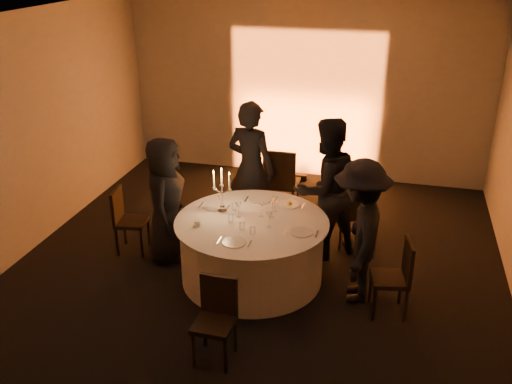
% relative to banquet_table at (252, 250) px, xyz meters
% --- Properties ---
extents(floor, '(7.00, 7.00, 0.00)m').
position_rel_banquet_table_xyz_m(floor, '(0.00, 0.00, -0.38)').
color(floor, black).
rests_on(floor, ground).
extents(ceiling, '(7.00, 7.00, 0.00)m').
position_rel_banquet_table_xyz_m(ceiling, '(0.00, 0.00, 2.62)').
color(ceiling, white).
rests_on(ceiling, wall_back).
extents(wall_back, '(7.00, 0.00, 7.00)m').
position_rel_banquet_table_xyz_m(wall_back, '(0.00, 3.50, 1.12)').
color(wall_back, '#A4A099').
rests_on(wall_back, floor).
extents(wall_front, '(7.00, 0.00, 7.00)m').
position_rel_banquet_table_xyz_m(wall_front, '(0.00, -3.50, 1.12)').
color(wall_front, '#A4A099').
rests_on(wall_front, floor).
extents(wall_left, '(0.00, 7.00, 7.00)m').
position_rel_banquet_table_xyz_m(wall_left, '(-3.00, 0.00, 1.12)').
color(wall_left, '#A4A099').
rests_on(wall_left, floor).
extents(uplighter_fixture, '(0.25, 0.12, 0.10)m').
position_rel_banquet_table_xyz_m(uplighter_fixture, '(0.00, 3.20, -0.33)').
color(uplighter_fixture, black).
rests_on(uplighter_fixture, floor).
extents(banquet_table, '(1.80, 1.80, 0.77)m').
position_rel_banquet_table_xyz_m(banquet_table, '(0.00, 0.00, 0.00)').
color(banquet_table, black).
rests_on(banquet_table, floor).
extents(chair_left, '(0.43, 0.43, 0.86)m').
position_rel_banquet_table_xyz_m(chair_left, '(-1.75, 0.25, 0.10)').
color(chair_left, black).
rests_on(chair_left, floor).
extents(chair_back_left, '(0.47, 0.47, 1.07)m').
position_rel_banquet_table_xyz_m(chair_back_left, '(-0.02, 1.70, 0.22)').
color(chair_back_left, black).
rests_on(chair_back_left, floor).
extents(chair_back_right, '(0.54, 0.54, 0.88)m').
position_rel_banquet_table_xyz_m(chair_back_right, '(1.02, 1.13, 0.11)').
color(chair_back_right, black).
rests_on(chair_back_right, floor).
extents(chair_right, '(0.45, 0.45, 0.88)m').
position_rel_banquet_table_xyz_m(chair_right, '(1.68, -0.29, 0.11)').
color(chair_right, black).
rests_on(chair_right, floor).
extents(chair_front, '(0.38, 0.38, 0.85)m').
position_rel_banquet_table_xyz_m(chair_front, '(0.03, -1.44, 0.09)').
color(chair_front, black).
rests_on(chair_front, floor).
extents(guest_left, '(0.66, 0.87, 1.60)m').
position_rel_banquet_table_xyz_m(guest_left, '(-1.17, 0.24, 0.42)').
color(guest_left, black).
rests_on(guest_left, floor).
extents(guest_back_left, '(0.78, 0.61, 1.87)m').
position_rel_banquet_table_xyz_m(guest_back_left, '(-0.33, 1.19, 0.55)').
color(guest_back_left, black).
rests_on(guest_back_left, floor).
extents(guest_back_right, '(1.12, 1.11, 1.83)m').
position_rel_banquet_table_xyz_m(guest_back_right, '(0.74, 0.81, 0.53)').
color(guest_back_right, black).
rests_on(guest_back_right, floor).
extents(guest_right, '(0.70, 1.12, 1.67)m').
position_rel_banquet_table_xyz_m(guest_right, '(1.24, -0.09, 0.45)').
color(guest_right, black).
rests_on(guest_right, floor).
extents(plate_left, '(0.36, 0.27, 0.01)m').
position_rel_banquet_table_xyz_m(plate_left, '(-0.54, 0.25, 0.39)').
color(plate_left, white).
rests_on(plate_left, banquet_table).
extents(plate_back_left, '(0.36, 0.27, 0.01)m').
position_rel_banquet_table_xyz_m(plate_back_left, '(-0.05, 0.56, 0.39)').
color(plate_back_left, white).
rests_on(plate_back_left, banquet_table).
extents(plate_back_right, '(0.35, 0.26, 0.08)m').
position_rel_banquet_table_xyz_m(plate_back_right, '(0.34, 0.53, 0.40)').
color(plate_back_right, white).
rests_on(plate_back_right, banquet_table).
extents(plate_right, '(0.36, 0.25, 0.01)m').
position_rel_banquet_table_xyz_m(plate_right, '(0.61, -0.15, 0.39)').
color(plate_right, white).
rests_on(plate_right, banquet_table).
extents(plate_front, '(0.36, 0.26, 0.01)m').
position_rel_banquet_table_xyz_m(plate_front, '(-0.05, -0.55, 0.39)').
color(plate_front, white).
rests_on(plate_front, banquet_table).
extents(coffee_cup, '(0.11, 0.11, 0.07)m').
position_rel_banquet_table_xyz_m(coffee_cup, '(-0.57, -0.28, 0.42)').
color(coffee_cup, white).
rests_on(coffee_cup, banquet_table).
extents(candelabra, '(0.24, 0.11, 0.57)m').
position_rel_banquet_table_xyz_m(candelabra, '(-0.40, 0.14, 0.58)').
color(candelabra, silver).
rests_on(candelabra, banquet_table).
extents(wine_glass_a, '(0.07, 0.07, 0.19)m').
position_rel_banquet_table_xyz_m(wine_glass_a, '(0.08, 0.13, 0.52)').
color(wine_glass_a, white).
rests_on(wine_glass_a, banquet_table).
extents(wine_glass_b, '(0.07, 0.07, 0.19)m').
position_rel_banquet_table_xyz_m(wine_glass_b, '(0.23, -0.11, 0.52)').
color(wine_glass_b, white).
rests_on(wine_glass_b, banquet_table).
extents(wine_glass_c, '(0.07, 0.07, 0.19)m').
position_rel_banquet_table_xyz_m(wine_glass_c, '(-0.17, 0.05, 0.52)').
color(wine_glass_c, white).
rests_on(wine_glass_c, banquet_table).
extents(wine_glass_d, '(0.07, 0.07, 0.19)m').
position_rel_banquet_table_xyz_m(wine_glass_d, '(0.21, 0.31, 0.52)').
color(wine_glass_d, white).
rests_on(wine_glass_d, banquet_table).
extents(wine_glass_e, '(0.07, 0.07, 0.19)m').
position_rel_banquet_table_xyz_m(wine_glass_e, '(-0.43, 0.19, 0.52)').
color(wine_glass_e, white).
rests_on(wine_glass_e, banquet_table).
extents(wine_glass_f, '(0.07, 0.07, 0.19)m').
position_rel_banquet_table_xyz_m(wine_glass_f, '(0.21, 0.14, 0.52)').
color(wine_glass_f, white).
rests_on(wine_glass_f, banquet_table).
extents(tumbler_a, '(0.07, 0.07, 0.09)m').
position_rel_banquet_table_xyz_m(tumbler_a, '(-0.23, -0.09, 0.43)').
color(tumbler_a, white).
rests_on(tumbler_a, banquet_table).
extents(tumbler_b, '(0.07, 0.07, 0.09)m').
position_rel_banquet_table_xyz_m(tumbler_b, '(0.09, -0.31, 0.43)').
color(tumbler_b, white).
rests_on(tumbler_b, banquet_table).
extents(tumbler_c, '(0.07, 0.07, 0.09)m').
position_rel_banquet_table_xyz_m(tumbler_c, '(-0.05, -0.25, 0.43)').
color(tumbler_c, white).
rests_on(tumbler_c, banquet_table).
extents(tumbler_d, '(0.07, 0.07, 0.09)m').
position_rel_banquet_table_xyz_m(tumbler_d, '(-0.28, 0.23, 0.43)').
color(tumbler_d, white).
rests_on(tumbler_d, banquet_table).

